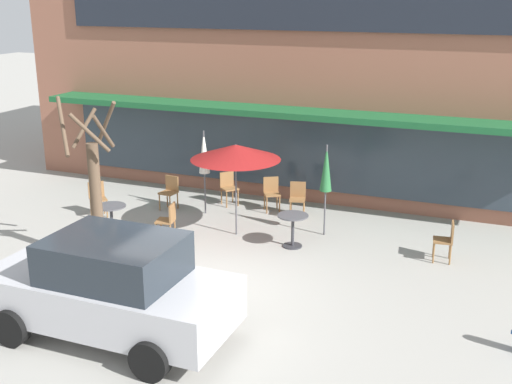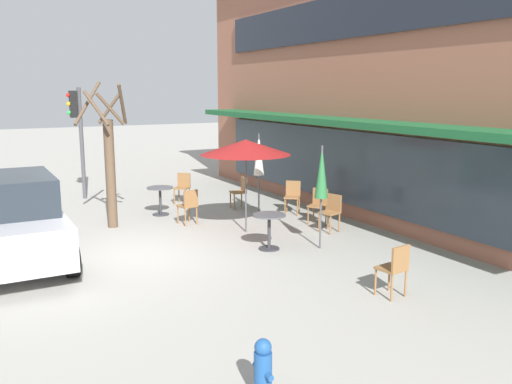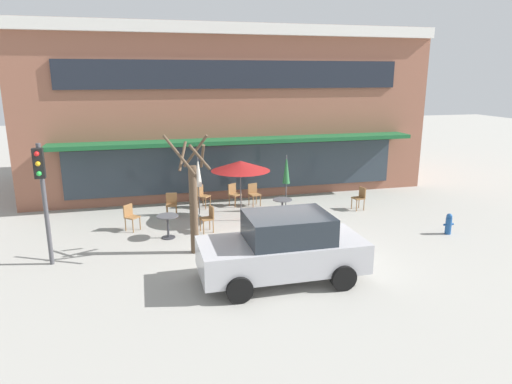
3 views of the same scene
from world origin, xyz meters
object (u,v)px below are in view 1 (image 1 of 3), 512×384
(cafe_chair_1, at_px, (97,196))
(cafe_chair_4, at_px, (447,238))
(parked_sedan, at_px, (111,287))
(cafe_chair_3, at_px, (298,197))
(cafe_table_streetside, at_px, (111,215))
(cafe_chair_0, at_px, (272,191))
(cafe_table_near_wall, at_px, (293,225))
(patio_umbrella_cream_folded, at_px, (236,152))
(cafe_chair_5, at_px, (170,190))
(patio_umbrella_corner_open, at_px, (204,153))
(patio_umbrella_green_folded, at_px, (326,169))
(street_tree, at_px, (95,191))
(cafe_chair_6, at_px, (168,219))
(cafe_chair_2, at_px, (228,186))

(cafe_chair_1, xyz_separation_m, cafe_chair_4, (8.66, 0.31, 0.00))
(parked_sedan, bearing_deg, cafe_chair_3, 82.14)
(cafe_table_streetside, distance_m, cafe_chair_3, 4.70)
(cafe_chair_0, bearing_deg, cafe_table_near_wall, -58.68)
(cafe_table_near_wall, bearing_deg, cafe_chair_1, 178.63)
(patio_umbrella_cream_folded, height_order, cafe_chair_5, patio_umbrella_cream_folded)
(cafe_table_near_wall, xyz_separation_m, patio_umbrella_corner_open, (-2.86, 1.34, 1.11))
(cafe_chair_0, distance_m, cafe_chair_3, 0.80)
(cafe_chair_0, height_order, cafe_chair_4, same)
(cafe_table_streetside, distance_m, parked_sedan, 4.73)
(cafe_table_near_wall, xyz_separation_m, cafe_chair_3, (-0.56, 2.04, 0.01))
(patio_umbrella_green_folded, distance_m, patio_umbrella_corner_open, 3.34)
(cafe_table_streetside, xyz_separation_m, cafe_chair_5, (0.29, 2.28, 0.01))
(patio_umbrella_cream_folded, relative_size, cafe_chair_4, 2.47)
(cafe_table_near_wall, relative_size, patio_umbrella_cream_folded, 0.35)
(cafe_table_near_wall, relative_size, patio_umbrella_green_folded, 0.35)
(patio_umbrella_corner_open, height_order, street_tree, street_tree)
(cafe_chair_4, bearing_deg, cafe_chair_6, -169.53)
(cafe_table_streetside, height_order, cafe_chair_2, cafe_chair_2)
(patio_umbrella_cream_folded, xyz_separation_m, cafe_chair_2, (-1.12, 2.02, -1.50))
(cafe_table_near_wall, bearing_deg, cafe_chair_0, 121.32)
(patio_umbrella_green_folded, bearing_deg, parked_sedan, -108.63)
(patio_umbrella_green_folded, xyz_separation_m, street_tree, (-3.95, -3.44, -0.00))
(cafe_chair_6, distance_m, parked_sedan, 4.39)
(cafe_table_streetside, height_order, cafe_chair_0, cafe_chair_0)
(cafe_chair_4, xyz_separation_m, cafe_chair_5, (-7.20, 0.87, 0.00))
(patio_umbrella_corner_open, relative_size, cafe_chair_1, 2.47)
(cafe_table_streetside, bearing_deg, cafe_table_near_wall, 13.09)
(cafe_table_streetside, relative_size, patio_umbrella_corner_open, 0.35)
(cafe_chair_5, bearing_deg, patio_umbrella_cream_folded, -24.27)
(cafe_chair_1, relative_size, parked_sedan, 0.21)
(cafe_chair_5, height_order, parked_sedan, parked_sedan)
(cafe_chair_5, relative_size, street_tree, 0.25)
(cafe_table_streetside, relative_size, cafe_chair_5, 0.85)
(cafe_table_near_wall, distance_m, cafe_chair_1, 5.35)
(cafe_chair_3, xyz_separation_m, cafe_chair_4, (3.88, -1.60, 0.00))
(patio_umbrella_cream_folded, relative_size, cafe_chair_0, 2.47)
(cafe_table_streetside, xyz_separation_m, cafe_chair_3, (3.61, 3.01, 0.01))
(cafe_chair_5, distance_m, parked_sedan, 6.63)
(parked_sedan, bearing_deg, patio_umbrella_cream_folded, 89.73)
(patio_umbrella_green_folded, height_order, cafe_chair_3, patio_umbrella_green_folded)
(patio_umbrella_corner_open, height_order, cafe_chair_0, patio_umbrella_corner_open)
(patio_umbrella_cream_folded, xyz_separation_m, parked_sedan, (-0.02, -5.10, -1.14))
(parked_sedan, bearing_deg, patio_umbrella_corner_open, 102.22)
(street_tree, bearing_deg, patio_umbrella_green_folded, 41.01)
(patio_umbrella_cream_folded, bearing_deg, cafe_chair_0, 85.77)
(patio_umbrella_green_folded, distance_m, cafe_chair_2, 3.50)
(patio_umbrella_cream_folded, height_order, cafe_chair_4, patio_umbrella_cream_folded)
(patio_umbrella_cream_folded, distance_m, cafe_chair_5, 3.02)
(patio_umbrella_green_folded, distance_m, street_tree, 5.24)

